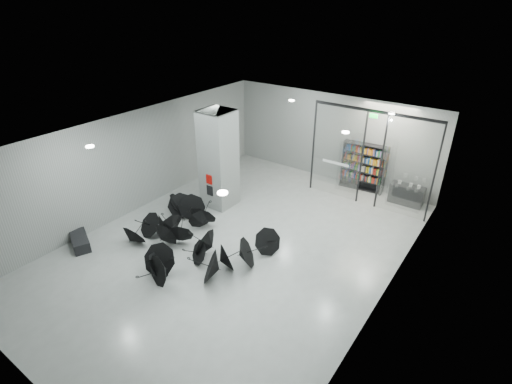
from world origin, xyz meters
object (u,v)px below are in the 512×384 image
Objects in this scene: bookshelf at (363,167)px; umbrella_cluster at (189,240)px; column at (219,159)px; shop_counter at (407,195)px; bench at (80,241)px.

bookshelf reaches higher than umbrella_cluster.
column is 7.96m from shop_counter.
column is 6.47m from bookshelf.
column reaches higher than bench.
shop_counter is at bearing 73.01° from bench.
bookshelf is at bearing 172.35° from shop_counter.
bookshelf reaches higher than bench.
column is at bearing 111.15° from umbrella_cluster.
umbrella_cluster is at bearing -125.35° from shop_counter.
shop_counter is at bearing 35.34° from column.
bookshelf is (4.29, 4.75, -0.93)m from column.
bench is at bearing -145.75° from umbrella_cluster.
umbrella_cluster is at bearing -116.93° from bookshelf.
bench is 0.21× the size of umbrella_cluster.
column is at bearing 92.79° from bench.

